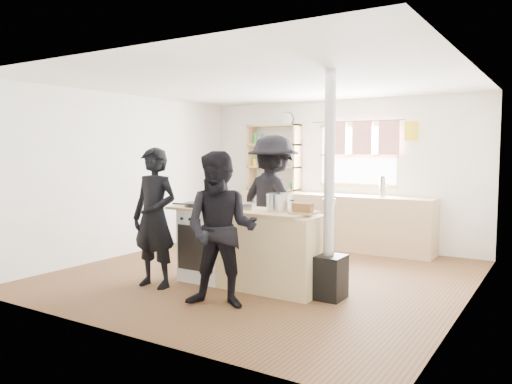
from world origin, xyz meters
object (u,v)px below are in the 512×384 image
at_px(bread_board, 303,209).
at_px(person_near_right, 221,230).
at_px(stockpot_counter, 279,202).
at_px(skillet_greens, 198,204).
at_px(person_far, 273,203).
at_px(person_near_left, 155,218).
at_px(cooking_island, 250,248).
at_px(thermos, 382,187).
at_px(flue_heater, 329,240).
at_px(stockpot_stove, 232,200).
at_px(roast_tray, 242,206).

relative_size(bread_board, person_near_right, 0.18).
bearing_deg(bread_board, stockpot_counter, 166.59).
height_order(skillet_greens, bread_board, bread_board).
relative_size(person_near_right, person_far, 0.88).
bearing_deg(person_near_left, person_far, 61.13).
bearing_deg(cooking_island, skillet_greens, -173.97).
distance_m(cooking_island, person_near_right, 0.93).
xyz_separation_m(thermos, cooking_island, (-0.72, -2.77, -0.59)).
bearing_deg(cooking_island, bread_board, -2.33).
relative_size(skillet_greens, person_near_left, 0.25).
bearing_deg(bread_board, flue_heater, 11.75).
relative_size(stockpot_counter, bread_board, 1.08).
distance_m(thermos, person_near_left, 3.79).
bearing_deg(person_far, cooking_island, 119.49).
distance_m(stockpot_stove, person_near_left, 1.00).
distance_m(cooking_island, roast_tray, 0.52).
xyz_separation_m(stockpot_stove, flue_heater, (1.41, -0.17, -0.35)).
relative_size(roast_tray, bread_board, 1.32).
distance_m(flue_heater, person_near_right, 1.21).
relative_size(stockpot_counter, person_far, 0.17).
xyz_separation_m(skillet_greens, flue_heater, (1.74, 0.11, -0.31)).
distance_m(thermos, cooking_island, 2.92).
height_order(roast_tray, bread_board, bread_board).
bearing_deg(stockpot_stove, person_near_right, -60.65).
height_order(person_near_left, person_near_right, person_near_left).
relative_size(thermos, person_near_left, 0.19).
xyz_separation_m(skillet_greens, stockpot_stove, (0.33, 0.27, 0.05)).
bearing_deg(person_near_left, thermos, 60.58).
height_order(stockpot_counter, bread_board, stockpot_counter).
distance_m(stockpot_stove, person_far, 0.75).
relative_size(person_near_left, person_near_right, 1.03).
bearing_deg(stockpot_stove, person_near_left, -123.93).
bearing_deg(stockpot_counter, cooking_island, -172.09).
xyz_separation_m(roast_tray, bread_board, (0.84, -0.03, 0.01)).
relative_size(thermos, stockpot_counter, 1.01).
height_order(skillet_greens, person_far, person_far).
distance_m(thermos, roast_tray, 2.89).
relative_size(thermos, roast_tray, 0.83).
bearing_deg(thermos, person_far, -116.66).
distance_m(flue_heater, person_far, 1.53).
bearing_deg(skillet_greens, roast_tray, 7.62).
bearing_deg(cooking_island, person_near_right, -77.53).
bearing_deg(person_near_right, flue_heater, 27.02).
height_order(cooking_island, stockpot_stove, stockpot_stove).
bearing_deg(skillet_greens, thermos, 63.03).
bearing_deg(stockpot_counter, roast_tray, -174.50).
height_order(stockpot_stove, person_near_left, person_near_left).
distance_m(skillet_greens, roast_tray, 0.62).
relative_size(cooking_island, person_near_right, 1.21).
xyz_separation_m(skillet_greens, person_far, (0.52, 0.99, -0.04)).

